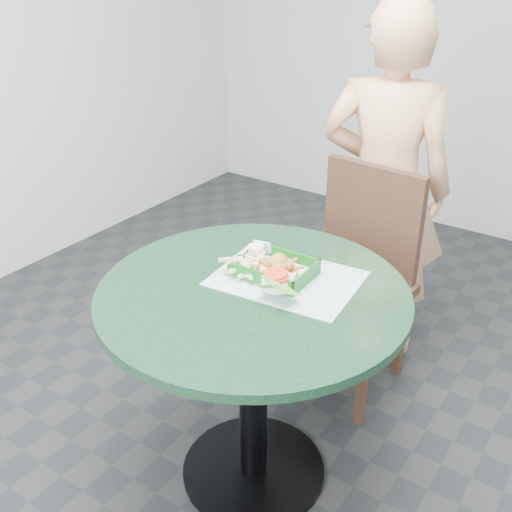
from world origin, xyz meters
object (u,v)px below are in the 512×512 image
Objects in this scene: dining_chair at (357,266)px; food_basket at (274,276)px; cafe_table at (253,340)px; crab_sandwich at (279,271)px; diner_person at (384,183)px; sauce_ramekin at (257,255)px.

dining_chair reaches higher than food_basket.
cafe_table is at bearing -92.42° from food_basket.
food_basket is at bearing 148.59° from crab_sandwich.
food_basket is at bearing 87.58° from cafe_table.
cafe_table is 0.60× the size of diner_person.
dining_chair is 17.55× the size of sauce_ramekin.
dining_chair is 0.64m from sauce_ramekin.
crab_sandwich is (0.01, -0.63, 0.27)m from dining_chair.
food_basket is 0.05m from crab_sandwich.
sauce_ramekin is (-0.09, 0.15, 0.22)m from cafe_table.
crab_sandwich is 2.28× the size of sauce_ramekin.
cafe_table is 1.02m from diner_person.
diner_person reaches higher than dining_chair.
crab_sandwich is at bearing 76.85° from diner_person.
dining_chair reaches higher than crab_sandwich.
dining_chair is 7.69× the size of crab_sandwich.
crab_sandwich reaches higher than food_basket.
cafe_table is 18.15× the size of sauce_ramekin.
crab_sandwich reaches higher than sauce_ramekin.
dining_chair is at bearing 91.34° from crab_sandwich.
sauce_ramekin is (-0.12, 0.06, -0.00)m from crab_sandwich.
sauce_ramekin is at bearing -94.47° from dining_chair.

